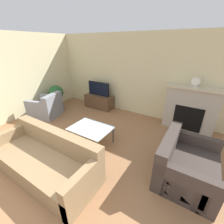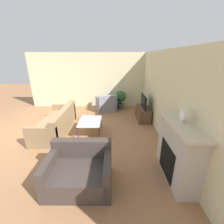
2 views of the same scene
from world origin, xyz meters
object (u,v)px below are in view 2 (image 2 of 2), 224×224
potted_plant (120,98)px  armchair_by_window (106,105)px  mantel_clock (183,115)px  couch_sectional (57,124)px  coffee_table (90,122)px  tv (143,102)px  couch_loveseat (80,171)px

potted_plant → armchair_by_window: bearing=-68.7°
mantel_clock → couch_sectional: bearing=-122.1°
armchair_by_window → coffee_table: (2.35, -0.44, 0.12)m
tv → couch_loveseat: bearing=-29.4°
couch_sectional → armchair_by_window: size_ratio=2.08×
coffee_table → potted_plant: 2.86m
tv → couch_sectional: bearing=-71.3°
couch_sectional → coffee_table: size_ratio=2.29×
tv → mantel_clock: bearing=2.0°
couch_loveseat → potted_plant: potted_plant is taller
coffee_table → mantel_clock: mantel_clock is taller
couch_loveseat → potted_plant: bearing=77.7°
couch_sectional → coffee_table: bearing=83.1°
couch_loveseat → mantel_clock: (-0.24, 2.03, 1.14)m
tv → armchair_by_window: bearing=-125.5°
couch_sectional → armchair_by_window: (-2.21, 1.65, 0.01)m
coffee_table → potted_plant: size_ratio=1.09×
couch_sectional → couch_loveseat: 2.66m
tv → coffee_table: tv is taller
tv → armchair_by_window: 1.99m
armchair_by_window → couch_loveseat: bearing=68.7°
couch_sectional → couch_loveseat: (2.33, 1.30, 0.00)m
couch_loveseat → mantel_clock: mantel_clock is taller
potted_plant → mantel_clock: 4.75m
couch_sectional → potted_plant: size_ratio=2.50×
coffee_table → potted_plant: (-2.62, 1.14, 0.16)m
couch_loveseat → tv: bearing=60.6°
tv → couch_sectional: tv is taller
couch_loveseat → armchair_by_window: size_ratio=1.18×
tv → mantel_clock: mantel_clock is taller
couch_sectional → potted_plant: 3.42m
couch_loveseat → couch_sectional: bearing=119.2°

